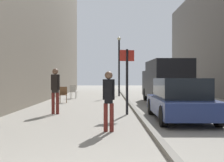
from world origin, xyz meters
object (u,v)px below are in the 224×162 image
at_px(parked_car, 180,99).
at_px(cafe_chair_by_doorway, 63,93).
at_px(lamp_post, 119,62).
at_px(street_sign_post, 127,76).
at_px(delivery_van, 166,81).
at_px(pedestrian_main_foreground, 109,97).
at_px(pedestrian_mid_block, 55,88).
at_px(cafe_chair_near_window, 73,91).

xyz_separation_m(parked_car, cafe_chair_by_doorway, (-5.18, 6.81, -0.17)).
relative_size(parked_car, cafe_chair_by_doorway, 4.50).
bearing_deg(lamp_post, street_sign_post, -90.28).
xyz_separation_m(delivery_van, street_sign_post, (-2.56, -5.13, 0.24)).
relative_size(parked_car, street_sign_post, 1.63).
height_order(pedestrian_main_foreground, cafe_chair_by_doorway, pedestrian_main_foreground).
bearing_deg(lamp_post, cafe_chair_by_doorway, -120.08).
bearing_deg(pedestrian_mid_block, parked_car, -10.90).
xyz_separation_m(delivery_van, cafe_chair_by_doorway, (-5.98, 0.25, -0.76)).
height_order(pedestrian_main_foreground, lamp_post, lamp_post).
height_order(delivery_van, cafe_chair_by_doorway, delivery_van).
bearing_deg(parked_car, cafe_chair_by_doorway, 128.19).
xyz_separation_m(lamp_post, cafe_chair_near_window, (-3.35, -2.58, -2.18)).
bearing_deg(street_sign_post, pedestrian_mid_block, -19.91).
bearing_deg(pedestrian_mid_block, lamp_post, 83.43).
distance_m(delivery_van, street_sign_post, 5.74).
distance_m(cafe_chair_near_window, cafe_chair_by_doorway, 3.44).
distance_m(lamp_post, cafe_chair_by_doorway, 7.28).
bearing_deg(cafe_chair_near_window, parked_car, -56.20).
distance_m(delivery_van, parked_car, 6.64).
height_order(pedestrian_main_foreground, cafe_chair_near_window, pedestrian_main_foreground).
height_order(parked_car, cafe_chair_by_doorway, parked_car).
distance_m(street_sign_post, cafe_chair_near_window, 9.46).
xyz_separation_m(delivery_van, parked_car, (-0.80, -6.56, -0.60)).
height_order(parked_car, cafe_chair_near_window, parked_car).
height_order(pedestrian_mid_block, lamp_post, lamp_post).
distance_m(parked_car, cafe_chair_near_window, 11.42).
relative_size(pedestrian_main_foreground, street_sign_post, 0.63).
height_order(delivery_van, cafe_chair_near_window, delivery_van).
relative_size(pedestrian_main_foreground, pedestrian_mid_block, 0.89).
bearing_deg(lamp_post, delivery_van, -68.24).
relative_size(parked_car, lamp_post, 0.89).
relative_size(pedestrian_main_foreground, cafe_chair_near_window, 1.74).
bearing_deg(parked_car, street_sign_post, 141.71).
bearing_deg(pedestrian_main_foreground, cafe_chair_by_doorway, 112.51).
relative_size(lamp_post, cafe_chair_by_doorway, 5.06).
xyz_separation_m(pedestrian_main_foreground, delivery_van, (3.27, 8.68, 0.36)).
bearing_deg(delivery_van, cafe_chair_by_doorway, 176.54).
relative_size(pedestrian_main_foreground, delivery_van, 0.31).
xyz_separation_m(pedestrian_mid_block, street_sign_post, (2.89, -0.17, 0.48)).
xyz_separation_m(pedestrian_mid_block, cafe_chair_by_doorway, (-0.54, 5.21, -0.52)).
relative_size(street_sign_post, lamp_post, 0.55).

